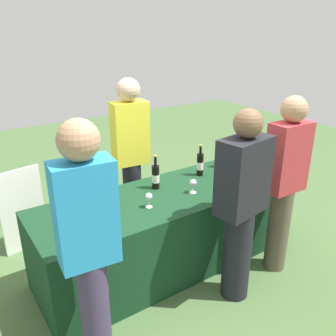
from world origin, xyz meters
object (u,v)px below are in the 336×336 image
(wine_glass_2, at_px, (230,172))
(server_pouring, at_px, (131,153))
(menu_board, at_px, (23,210))
(wine_glass_0, at_px, (149,197))
(ice_bucket, at_px, (90,196))
(wine_bottle_3, at_px, (200,164))
(wine_bottle_4, at_px, (224,158))
(wine_bottle_0, at_px, (77,202))
(wine_bottle_1, at_px, (110,193))
(wine_bottle_2, at_px, (156,177))
(wine_glass_1, at_px, (193,183))
(guest_1, at_px, (241,204))
(guest_2, at_px, (285,180))
(guest_0, at_px, (89,245))

(wine_glass_2, relative_size, server_pouring, 0.08)
(server_pouring, relative_size, menu_board, 1.95)
(wine_glass_0, distance_m, ice_bucket, 0.49)
(wine_bottle_3, relative_size, wine_bottle_4, 1.10)
(wine_bottle_0, bearing_deg, wine_bottle_4, 3.83)
(wine_bottle_1, height_order, server_pouring, server_pouring)
(wine_bottle_1, bearing_deg, wine_bottle_2, 9.15)
(wine_glass_1, relative_size, guest_1, 0.08)
(wine_bottle_2, bearing_deg, menu_board, 140.10)
(wine_glass_1, distance_m, guest_2, 0.80)
(wine_bottle_2, relative_size, guest_1, 0.20)
(wine_glass_0, bearing_deg, guest_2, -24.67)
(wine_bottle_1, height_order, guest_1, guest_1)
(wine_glass_1, distance_m, ice_bucket, 0.92)
(wine_bottle_0, bearing_deg, wine_bottle_1, -2.33)
(wine_glass_1, bearing_deg, wine_bottle_1, 165.15)
(guest_1, bearing_deg, menu_board, 118.89)
(guest_2, bearing_deg, guest_0, -176.30)
(guest_0, bearing_deg, guest_1, 5.49)
(wine_bottle_3, xyz_separation_m, wine_bottle_4, (0.35, 0.03, -0.01))
(wine_bottle_4, bearing_deg, guest_0, -154.86)
(wine_glass_0, height_order, guest_0, guest_0)
(guest_0, bearing_deg, server_pouring, 58.37)
(wine_bottle_4, distance_m, ice_bucket, 1.55)
(wine_glass_1, distance_m, wine_glass_2, 0.46)
(wine_bottle_0, distance_m, wine_glass_0, 0.58)
(wine_bottle_4, height_order, guest_2, guest_2)
(wine_glass_1, xyz_separation_m, guest_1, (0.03, -0.57, 0.03))
(wine_glass_0, bearing_deg, server_pouring, 71.58)
(wine_bottle_2, height_order, wine_glass_2, wine_bottle_2)
(server_pouring, bearing_deg, guest_0, 59.08)
(wine_glass_1, relative_size, ice_bucket, 0.65)
(wine_bottle_0, height_order, wine_bottle_1, wine_bottle_1)
(wine_bottle_1, distance_m, guest_2, 1.52)
(wine_bottle_3, xyz_separation_m, wine_glass_1, (-0.31, -0.29, -0.03))
(wine_bottle_1, xyz_separation_m, guest_0, (-0.50, -0.76, 0.10))
(guest_1, relative_size, guest_2, 0.99)
(wine_bottle_3, xyz_separation_m, guest_0, (-1.54, -0.86, 0.10))
(wine_bottle_4, height_order, guest_1, guest_1)
(wine_glass_0, height_order, guest_2, guest_2)
(guest_0, bearing_deg, wine_glass_2, 24.45)
(wine_glass_2, bearing_deg, guest_0, -161.17)
(wine_glass_0, relative_size, guest_1, 0.08)
(server_pouring, bearing_deg, wine_bottle_0, 40.86)
(guest_0, xyz_separation_m, guest_2, (1.84, 0.05, -0.06))
(ice_bucket, height_order, guest_0, guest_0)
(wine_glass_2, bearing_deg, wine_bottle_1, 170.93)
(guest_0, bearing_deg, wine_bottle_2, 45.80)
(wine_bottle_2, distance_m, server_pouring, 0.49)
(wine_bottle_4, height_order, guest_0, guest_0)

